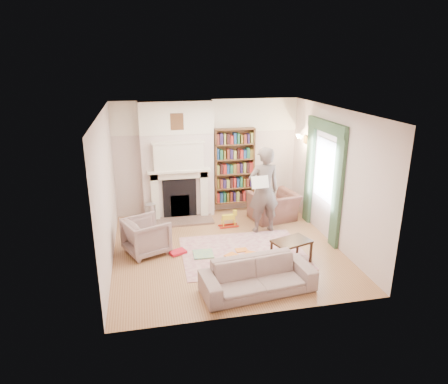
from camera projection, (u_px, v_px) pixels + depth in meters
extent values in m
plane|color=brown|center=(226.00, 249.00, 8.17)|extent=(4.50, 4.50, 0.00)
plane|color=white|center=(227.00, 111.00, 7.29)|extent=(4.50, 4.50, 0.00)
plane|color=beige|center=(207.00, 157.00, 9.82)|extent=(4.50, 0.00, 4.50)
plane|color=beige|center=(260.00, 230.00, 5.64)|extent=(4.50, 0.00, 4.50)
plane|color=beige|center=(107.00, 191.00, 7.29)|extent=(0.00, 4.50, 4.50)
plane|color=beige|center=(334.00, 177.00, 8.17)|extent=(0.00, 4.50, 4.50)
cube|color=beige|center=(178.00, 160.00, 9.51)|extent=(1.70, 0.35, 2.80)
cube|color=silver|center=(179.00, 171.00, 9.30)|extent=(1.47, 0.24, 0.05)
cube|color=black|center=(180.00, 199.00, 9.61)|extent=(0.80, 0.06, 0.96)
cube|color=silver|center=(179.00, 157.00, 9.22)|extent=(1.15, 0.18, 0.62)
cube|color=brown|center=(234.00, 166.00, 9.90)|extent=(1.00, 0.24, 1.85)
cube|color=silver|center=(325.00, 170.00, 8.52)|extent=(0.02, 0.90, 1.30)
cube|color=#304B33|center=(338.00, 191.00, 7.94)|extent=(0.07, 0.32, 2.40)
cube|color=#304B33|center=(309.00, 173.00, 9.24)|extent=(0.07, 0.32, 2.40)
cube|color=#304B33|center=(326.00, 126.00, 8.22)|extent=(0.09, 1.70, 0.24)
cube|color=beige|center=(243.00, 253.00, 8.00)|extent=(2.47, 1.92, 0.01)
imported|color=#532F2C|center=(273.00, 206.00, 9.57)|extent=(1.20, 1.10, 0.68)
imported|color=gray|center=(146.00, 236.00, 7.92)|extent=(1.03, 1.02, 0.72)
imported|color=#A09784|center=(258.00, 277.00, 6.60)|extent=(1.95, 0.95, 0.55)
imported|color=#584C46|center=(264.00, 190.00, 8.73)|extent=(0.74, 0.52, 1.94)
cube|color=white|center=(260.00, 182.00, 8.43)|extent=(0.39, 0.14, 0.26)
cylinder|color=#B6B7BE|center=(151.00, 215.00, 9.19)|extent=(0.30, 0.30, 0.55)
cube|color=#D1DD4E|center=(203.00, 254.00, 7.90)|extent=(0.40, 0.40, 0.03)
cube|color=red|center=(178.00, 252.00, 7.96)|extent=(0.38, 0.32, 0.05)
cube|color=red|center=(241.00, 250.00, 8.08)|extent=(0.25, 0.19, 0.02)
cube|color=red|center=(240.00, 258.00, 7.75)|extent=(0.30, 0.28, 0.02)
cube|color=red|center=(251.00, 253.00, 7.94)|extent=(0.30, 0.28, 0.02)
cube|color=red|center=(231.00, 255.00, 7.87)|extent=(0.30, 0.28, 0.02)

